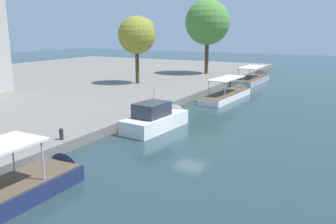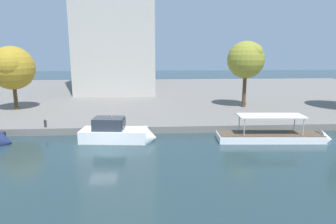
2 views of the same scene
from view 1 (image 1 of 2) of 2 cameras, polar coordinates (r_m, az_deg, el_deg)
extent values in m
plane|color=#23383D|center=(28.71, 3.67, -4.06)|extent=(220.00, 220.00, 0.00)
cone|color=navy|center=(22.44, -15.33, -9.02)|extent=(1.40, 2.53, 2.53)
cylinder|color=#B2B2B7|center=(20.66, -23.94, -6.20)|extent=(0.10, 0.10, 2.05)
cylinder|color=#B2B2B7|center=(19.01, -19.71, -7.47)|extent=(0.10, 0.10, 2.05)
cube|color=white|center=(30.81, -2.06, -2.05)|extent=(6.99, 3.32, 1.69)
cone|color=white|center=(33.86, 1.67, -0.66)|extent=(1.44, 2.66, 2.56)
cube|color=#2D333D|center=(30.07, -2.65, 0.41)|extent=(3.23, 2.43, 1.22)
cube|color=black|center=(30.99, -1.36, 0.92)|extent=(1.00, 2.09, 0.73)
cylinder|color=silver|center=(30.10, -2.29, 2.71)|extent=(0.08, 0.08, 1.13)
cube|color=white|center=(44.86, 9.41, 2.22)|extent=(10.87, 3.29, 1.19)
cone|color=white|center=(50.26, 11.99, 3.27)|extent=(1.54, 2.46, 2.37)
cube|color=brown|center=(44.75, 9.44, 3.01)|extent=(10.65, 3.15, 0.08)
cylinder|color=#B2B2B7|center=(47.69, 9.68, 4.76)|extent=(0.10, 0.10, 1.79)
cylinder|color=#B2B2B7|center=(46.95, 12.06, 4.53)|extent=(0.10, 0.10, 1.79)
cylinder|color=#B2B2B7|center=(42.34, 6.63, 3.82)|extent=(0.10, 0.10, 1.79)
cylinder|color=#B2B2B7|center=(41.51, 9.27, 3.55)|extent=(0.10, 0.10, 1.79)
cube|color=silver|center=(44.46, 9.53, 5.41)|extent=(6.79, 2.83, 0.12)
cube|color=#9EA3A8|center=(59.53, 13.38, 4.80)|extent=(11.35, 3.35, 1.27)
cone|color=#9EA3A8|center=(65.41, 14.90, 5.43)|extent=(1.46, 2.84, 2.81)
cube|color=brown|center=(59.44, 13.41, 5.44)|extent=(11.12, 3.19, 0.08)
cylinder|color=#B2B2B7|center=(62.65, 13.16, 6.63)|extent=(0.10, 0.10, 1.67)
cylinder|color=#B2B2B7|center=(62.00, 15.38, 6.44)|extent=(0.10, 0.10, 1.67)
cylinder|color=#B2B2B7|center=(56.75, 11.36, 6.08)|extent=(0.10, 0.10, 1.67)
cylinder|color=#B2B2B7|center=(56.03, 13.79, 5.87)|extent=(0.10, 0.10, 1.67)
cube|color=silver|center=(59.24, 13.50, 7.13)|extent=(7.05, 3.02, 0.12)
cylinder|color=#2D2D33|center=(26.44, -16.95, -3.65)|extent=(0.29, 0.29, 0.63)
sphere|color=#2D2D33|center=(26.33, -17.00, -2.82)|extent=(0.32, 0.32, 0.32)
cylinder|color=#4C3823|center=(52.43, -5.02, 7.39)|extent=(0.55, 0.55, 5.03)
sphere|color=olive|center=(52.18, -5.12, 12.38)|extent=(5.46, 5.46, 5.46)
sphere|color=olive|center=(52.30, -3.70, 13.50)|extent=(2.62, 2.62, 2.62)
sphere|color=olive|center=(51.65, -5.48, 12.74)|extent=(3.72, 3.72, 3.72)
cylinder|color=#4C3823|center=(64.81, 6.31, 8.95)|extent=(0.68, 0.68, 6.16)
sphere|color=#4C8438|center=(64.67, 6.44, 14.31)|extent=(7.96, 7.96, 7.96)
sphere|color=#4C8438|center=(65.38, 7.91, 14.26)|extent=(3.81, 3.81, 3.81)
sphere|color=#4C8438|center=(64.64, 6.81, 13.27)|extent=(4.24, 4.24, 4.24)
camera|label=2|loc=(32.77, 55.70, 8.89)|focal=31.54mm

